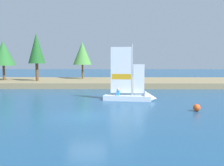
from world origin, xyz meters
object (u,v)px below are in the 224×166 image
(shoreline_tree_centre, at_px, (82,53))
(channel_buoy, at_px, (197,108))
(sailboat, at_px, (135,96))
(shoreline_tree_left, at_px, (3,53))
(shoreline_tree_midleft, at_px, (36,49))

(shoreline_tree_centre, distance_m, channel_buoy, 26.21)
(shoreline_tree_centre, height_order, sailboat, shoreline_tree_centre)
(shoreline_tree_left, relative_size, shoreline_tree_midleft, 0.85)
(shoreline_tree_midleft, distance_m, sailboat, 19.56)
(shoreline_tree_midleft, bearing_deg, sailboat, -45.93)
(shoreline_tree_midleft, distance_m, shoreline_tree_centre, 7.63)
(shoreline_tree_left, distance_m, shoreline_tree_midleft, 5.72)
(shoreline_tree_left, bearing_deg, shoreline_tree_centre, 15.52)
(shoreline_tree_midleft, height_order, channel_buoy, shoreline_tree_midleft)
(shoreline_tree_centre, distance_m, sailboat, 20.12)
(shoreline_tree_left, relative_size, sailboat, 1.04)
(shoreline_tree_left, xyz_separation_m, sailboat, (18.66, -15.08, -4.32))
(shoreline_tree_midleft, height_order, sailboat, shoreline_tree_midleft)
(shoreline_tree_left, height_order, sailboat, shoreline_tree_left)
(sailboat, distance_m, channel_buoy, 6.40)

